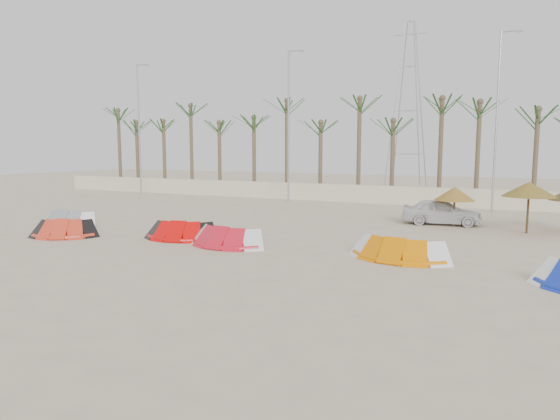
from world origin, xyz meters
The scene contains 15 objects.
ground centered at (0.00, 0.00, 0.00)m, with size 120.00×120.00×0.00m, color #C9B393.
boundary_wall centered at (0.00, 22.00, 0.65)m, with size 60.00×0.30×1.30m, color beige.
palm_line centered at (0.67, 23.50, 6.44)m, with size 52.00×4.00×7.70m.
lamp_a centered at (-19.96, 20.00, 5.77)m, with size 1.25×0.14×11.00m.
lamp_b centered at (-5.96, 20.00, 5.77)m, with size 1.25×0.14×11.00m.
lamp_c centered at (8.04, 20.00, 5.77)m, with size 1.25×0.14×11.00m.
pylon centered at (1.00, 28.00, 0.00)m, with size 3.00×3.00×14.00m, color #A5A8AD, non-canonical shape.
kite_grey centered at (-11.38, 4.76, 0.42)m, with size 3.42×1.79×0.90m.
kite_red_left centered at (-8.98, 2.47, 0.42)m, with size 3.39×2.56×0.90m.
kite_red_mid centered at (-3.90, 4.32, 0.42)m, with size 3.49×2.10×0.90m.
kite_red_right centered at (-1.32, 3.87, 0.42)m, with size 3.54×1.78×0.90m.
kite_orange centered at (5.62, 4.43, 0.42)m, with size 3.78×2.02×0.90m.
parasol_left centered at (6.51, 13.01, 1.70)m, with size 2.02×2.02×2.06m.
parasol_mid centered at (9.87, 12.41, 2.09)m, with size 2.45×2.45×2.44m.
car centered at (5.83, 13.49, 0.68)m, with size 1.60×3.99×1.36m, color silver.
Camera 1 is at (9.37, -13.61, 4.01)m, focal length 32.00 mm.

